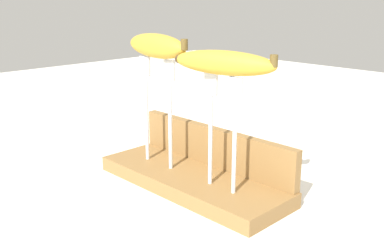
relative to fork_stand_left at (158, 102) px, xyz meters
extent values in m
plane|color=white|center=(0.08, 0.01, -0.15)|extent=(3.00, 3.00, 0.00)
cube|color=olive|center=(0.08, 0.01, -0.13)|extent=(0.37, 0.14, 0.03)
cube|color=olive|center=(0.08, 0.07, -0.08)|extent=(0.36, 0.02, 0.07)
cylinder|color=silver|center=(-0.03, 0.00, -0.04)|extent=(0.01, 0.01, 0.17)
cube|color=silver|center=(-0.03, 0.00, 0.06)|extent=(0.03, 0.01, 0.04)
cylinder|color=silver|center=(0.03, 0.00, -0.04)|extent=(0.01, 0.01, 0.17)
cube|color=silver|center=(0.03, 0.00, 0.06)|extent=(0.03, 0.01, 0.04)
cylinder|color=silver|center=(0.13, 0.00, -0.04)|extent=(0.01, 0.01, 0.15)
cube|color=silver|center=(0.13, 0.00, 0.05)|extent=(0.03, 0.01, 0.04)
cylinder|color=silver|center=(0.19, 0.00, -0.04)|extent=(0.01, 0.01, 0.15)
cube|color=silver|center=(0.19, 0.00, 0.05)|extent=(0.03, 0.01, 0.04)
ellipsoid|color=gold|center=(0.00, 0.00, 0.10)|extent=(0.17, 0.06, 0.04)
cylinder|color=brown|center=(0.08, -0.01, 0.11)|extent=(0.01, 0.01, 0.02)
sphere|color=#3F2D19|center=(-0.08, 0.01, 0.10)|extent=(0.01, 0.01, 0.01)
ellipsoid|color=gold|center=(0.16, 0.00, 0.09)|extent=(0.18, 0.08, 0.04)
cylinder|color=brown|center=(0.24, 0.02, 0.10)|extent=(0.01, 0.01, 0.02)
sphere|color=#3F2D19|center=(0.08, -0.02, 0.09)|extent=(0.01, 0.01, 0.01)
cylinder|color=silver|center=(-0.39, 0.36, -0.14)|extent=(0.04, 0.14, 0.01)
cube|color=silver|center=(-0.41, 0.27, -0.14)|extent=(0.03, 0.04, 0.01)
cylinder|color=#B2C138|center=(0.07, 0.13, -0.13)|extent=(0.05, 0.05, 0.03)
cylinder|color=beige|center=(0.08, 0.11, -0.13)|extent=(0.03, 0.02, 0.03)
camera|label=1|loc=(0.62, -0.53, 0.19)|focal=42.44mm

